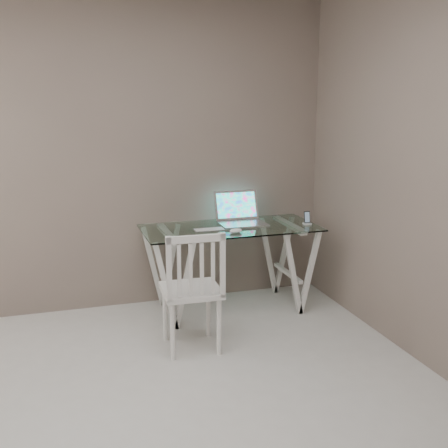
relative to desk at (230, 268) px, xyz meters
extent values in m
cube|color=#716258|center=(-1.02, 0.40, 0.97)|extent=(4.00, 0.02, 2.70)
cube|color=silver|center=(0.00, 0.00, 0.36)|extent=(1.50, 0.70, 0.01)
cube|color=silver|center=(-0.55, 0.00, -0.02)|extent=(0.24, 0.62, 0.72)
cube|color=silver|center=(0.55, 0.00, -0.02)|extent=(0.24, 0.62, 0.72)
cube|color=silver|center=(-0.51, -0.65, 0.07)|extent=(0.44, 0.44, 0.04)
cylinder|color=silver|center=(-0.69, -0.81, -0.17)|extent=(0.04, 0.04, 0.43)
cylinder|color=silver|center=(-0.35, -0.83, -0.17)|extent=(0.04, 0.04, 0.43)
cylinder|color=silver|center=(-0.68, -0.47, -0.17)|extent=(0.04, 0.04, 0.43)
cylinder|color=silver|center=(-0.34, -0.48, -0.17)|extent=(0.04, 0.04, 0.43)
cube|color=silver|center=(-0.52, -0.84, 0.30)|extent=(0.42, 0.05, 0.47)
cube|color=silver|center=(0.13, 0.04, 0.37)|extent=(0.40, 0.28, 0.02)
cube|color=#19D899|center=(0.13, 0.23, 0.51)|extent=(0.40, 0.10, 0.25)
cube|color=silver|center=(-0.20, -0.05, 0.37)|extent=(0.26, 0.11, 0.01)
ellipsoid|color=white|center=(-0.02, -0.20, 0.38)|extent=(0.11, 0.06, 0.03)
cube|color=white|center=(0.67, -0.11, 0.37)|extent=(0.06, 0.06, 0.01)
cube|color=black|center=(0.67, -0.10, 0.43)|extent=(0.05, 0.03, 0.10)
camera|label=1|loc=(-1.45, -4.45, 1.47)|focal=45.00mm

